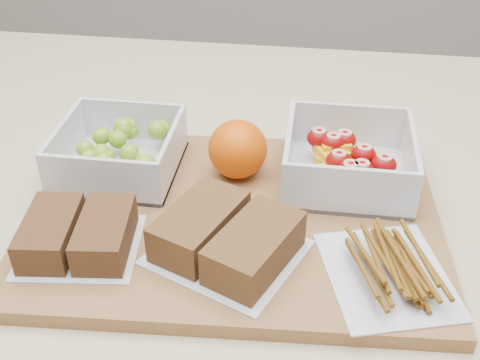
{
  "coord_description": "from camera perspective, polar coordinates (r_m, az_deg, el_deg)",
  "views": [
    {
      "loc": [
        0.09,
        -0.5,
        1.3
      ],
      "look_at": [
        0.02,
        0.02,
        0.93
      ],
      "focal_mm": 45.0,
      "sensor_mm": 36.0,
      "label": 1
    }
  ],
  "objects": [
    {
      "name": "cutting_board",
      "position": [
        0.62,
        -0.63,
        -3.72
      ],
      "size": [
        0.44,
        0.33,
        0.02
      ],
      "primitive_type": "cube",
      "rotation": [
        0.0,
        0.0,
        0.06
      ],
      "color": "olive",
      "rests_on": "counter"
    },
    {
      "name": "orange",
      "position": [
        0.66,
        -0.22,
        2.94
      ],
      "size": [
        0.07,
        0.07,
        0.07
      ],
      "primitive_type": "sphere",
      "color": "#D95105",
      "rests_on": "cutting_board"
    },
    {
      "name": "sandwich_bag_left",
      "position": [
        0.59,
        -15.1,
        -4.98
      ],
      "size": [
        0.12,
        0.11,
        0.03
      ],
      "color": "silver",
      "rests_on": "cutting_board"
    },
    {
      "name": "sandwich_bag_center",
      "position": [
        0.56,
        -1.26,
        -5.48
      ],
      "size": [
        0.16,
        0.16,
        0.04
      ],
      "color": "silver",
      "rests_on": "cutting_board"
    },
    {
      "name": "fruit_container",
      "position": [
        0.67,
        10.15,
        1.69
      ],
      "size": [
        0.14,
        0.14,
        0.06
      ],
      "color": "silver",
      "rests_on": "cutting_board"
    },
    {
      "name": "grape_container",
      "position": [
        0.68,
        -11.17,
        2.68
      ],
      "size": [
        0.13,
        0.13,
        0.05
      ],
      "color": "silver",
      "rests_on": "cutting_board"
    },
    {
      "name": "pretzel_bag",
      "position": [
        0.56,
        13.94,
        -7.79
      ],
      "size": [
        0.14,
        0.15,
        0.03
      ],
      "color": "silver",
      "rests_on": "cutting_board"
    }
  ]
}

